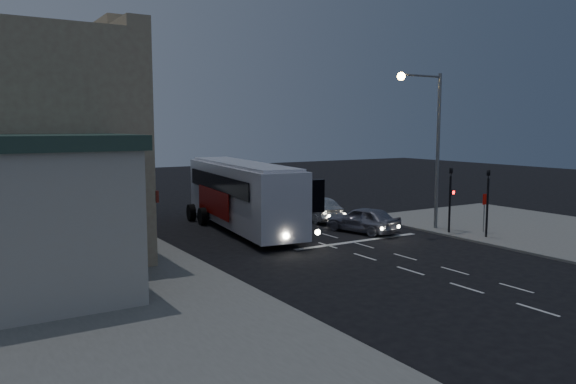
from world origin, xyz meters
TOP-DOWN VIEW (x-y plane):
  - ground at (0.00, 0.00)m, footprint 120.00×120.00m
  - sidewalk_far at (-13.00, 8.00)m, footprint 12.00×50.00m
  - road_markings at (1.29, 3.31)m, footprint 8.00×30.55m
  - tour_bus at (-1.73, 8.28)m, footprint 4.36×13.31m
  - car_suv at (3.79, 3.80)m, footprint 2.86×4.78m
  - car_sedan_a at (3.87, 8.73)m, footprint 1.97×4.59m
  - car_sedan_b at (4.12, 13.84)m, footprint 2.13×5.16m
  - car_sedan_c at (4.61, 19.25)m, footprint 3.24×5.55m
  - traffic_signal_main at (7.60, 0.78)m, footprint 0.25×0.35m
  - traffic_signal_side at (8.30, -1.20)m, footprint 0.18×0.15m
  - regulatory_sign at (9.30, -0.24)m, footprint 0.45×0.12m
  - streetlight at (7.34, 2.20)m, footprint 3.32×0.44m
  - main_building at (-13.96, 8.00)m, footprint 10.12×12.00m
  - low_building_south at (-14.50, -0.50)m, footprint 7.40×5.40m
  - street_tree at (-8.21, 15.02)m, footprint 4.00×4.00m

SIDE VIEW (x-z plane):
  - ground at x=0.00m, z-range 0.00..0.00m
  - road_markings at x=1.29m, z-range 0.00..0.01m
  - sidewalk_far at x=-13.00m, z-range 0.00..0.12m
  - car_sedan_c at x=4.61m, z-range 0.00..1.45m
  - car_sedan_a at x=3.87m, z-range 0.00..1.47m
  - car_sedan_b at x=4.12m, z-range 0.00..1.49m
  - car_suv at x=3.79m, z-range 0.00..1.52m
  - regulatory_sign at x=9.30m, z-range 0.50..2.70m
  - tour_bus at x=-1.73m, z-range 0.16..4.17m
  - traffic_signal_main at x=7.60m, z-range 0.37..4.47m
  - traffic_signal_side at x=8.30m, z-range 0.37..4.47m
  - low_building_south at x=-14.50m, z-range 0.15..5.85m
  - street_tree at x=-8.21m, z-range 1.40..7.60m
  - main_building at x=-13.96m, z-range -0.34..10.66m
  - streetlight at x=7.34m, z-range 1.23..10.23m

